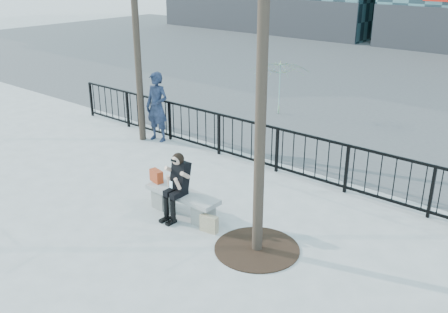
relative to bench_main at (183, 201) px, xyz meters
The scene contains 10 objects.
ground 0.30m from the bench_main, ahead, with size 120.00×120.00×0.00m, color #979792.
street_surface 15.00m from the bench_main, 90.00° to the left, with size 60.00×23.00×0.01m, color #474747.
railing 3.01m from the bench_main, 90.00° to the left, with size 14.00×0.06×1.10m.
tree_grate 1.92m from the bench_main, ahead, with size 1.50×1.50×0.02m, color black.
bench_main is the anchor object (origin of this frame).
seated_woman 0.40m from the bench_main, 90.00° to the right, with size 0.50×0.64×1.34m.
handbag 0.81m from the bench_main, behind, with size 0.31×0.15×0.26m, color #A43314.
shopping_bag 0.88m from the bench_main, 11.56° to the right, with size 0.34×0.13×0.33m, color beige.
standing_man 4.59m from the bench_main, 142.78° to the left, with size 0.70×0.46×1.93m, color black.
vendor_umbrella 7.45m from the bench_main, 109.23° to the left, with size 1.91×1.94×1.75m, color yellow.
Camera 1 is at (6.27, -6.27, 4.73)m, focal length 40.00 mm.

